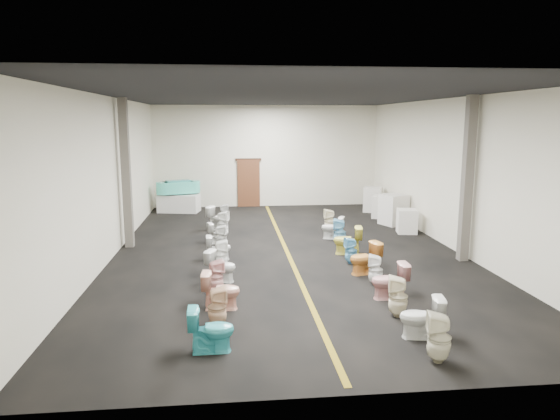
# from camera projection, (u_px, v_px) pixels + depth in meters

# --- Properties ---
(floor) EXTENTS (16.00, 16.00, 0.00)m
(floor) POSITION_uv_depth(u_px,v_px,m) (287.00, 251.00, 14.88)
(floor) COLOR black
(floor) RESTS_ON ground
(ceiling) EXTENTS (16.00, 16.00, 0.00)m
(ceiling) POSITION_uv_depth(u_px,v_px,m) (287.00, 96.00, 14.08)
(ceiling) COLOR black
(ceiling) RESTS_ON ground
(wall_back) EXTENTS (10.00, 0.00, 10.00)m
(wall_back) POSITION_uv_depth(u_px,v_px,m) (266.00, 156.00, 22.31)
(wall_back) COLOR beige
(wall_back) RESTS_ON ground
(wall_front) EXTENTS (10.00, 0.00, 10.00)m
(wall_front) POSITION_uv_depth(u_px,v_px,m) (356.00, 241.00, 6.65)
(wall_front) COLOR beige
(wall_front) RESTS_ON ground
(wall_left) EXTENTS (0.00, 16.00, 16.00)m
(wall_left) POSITION_uv_depth(u_px,v_px,m) (110.00, 178.00, 13.98)
(wall_left) COLOR beige
(wall_left) RESTS_ON ground
(wall_right) EXTENTS (0.00, 16.00, 16.00)m
(wall_right) POSITION_uv_depth(u_px,v_px,m) (452.00, 174.00, 14.98)
(wall_right) COLOR beige
(wall_right) RESTS_ON ground
(aisle_stripe) EXTENTS (0.12, 15.60, 0.01)m
(aisle_stripe) POSITION_uv_depth(u_px,v_px,m) (287.00, 251.00, 14.88)
(aisle_stripe) COLOR #7D6512
(aisle_stripe) RESTS_ON floor
(back_door) EXTENTS (1.00, 0.10, 2.10)m
(back_door) POSITION_uv_depth(u_px,v_px,m) (249.00, 183.00, 22.38)
(back_door) COLOR #562D19
(back_door) RESTS_ON floor
(door_frame) EXTENTS (1.15, 0.08, 0.10)m
(door_frame) POSITION_uv_depth(u_px,v_px,m) (248.00, 159.00, 22.20)
(door_frame) COLOR #331C11
(door_frame) RESTS_ON back_door
(column_left) EXTENTS (0.25, 0.25, 4.50)m
(column_left) POSITION_uv_depth(u_px,v_px,m) (126.00, 174.00, 14.98)
(column_left) COLOR #59544C
(column_left) RESTS_ON floor
(column_right) EXTENTS (0.25, 0.25, 4.50)m
(column_right) POSITION_uv_depth(u_px,v_px,m) (467.00, 180.00, 13.49)
(column_right) COLOR #59544C
(column_right) RESTS_ON floor
(display_table) EXTENTS (1.81, 1.16, 0.75)m
(display_table) POSITION_uv_depth(u_px,v_px,m) (179.00, 203.00, 21.14)
(display_table) COLOR silver
(display_table) RESTS_ON floor
(bathtub) EXTENTS (1.79, 1.06, 0.55)m
(bathtub) POSITION_uv_depth(u_px,v_px,m) (178.00, 187.00, 21.01)
(bathtub) COLOR #45C9B2
(bathtub) RESTS_ON display_table
(appliance_crate_a) EXTENTS (0.75, 0.75, 0.82)m
(appliance_crate_a) POSITION_uv_depth(u_px,v_px,m) (407.00, 221.00, 17.16)
(appliance_crate_a) COLOR white
(appliance_crate_a) RESTS_ON floor
(appliance_crate_b) EXTENTS (1.08, 1.08, 1.13)m
(appliance_crate_b) POSITION_uv_depth(u_px,v_px,m) (394.00, 210.00, 18.53)
(appliance_crate_b) COLOR silver
(appliance_crate_b) RESTS_ON floor
(appliance_crate_c) EXTENTS (1.02, 1.02, 0.88)m
(appliance_crate_c) POSITION_uv_depth(u_px,v_px,m) (382.00, 207.00, 19.87)
(appliance_crate_c) COLOR white
(appliance_crate_c) RESTS_ON floor
(appliance_crate_d) EXTENTS (0.96, 0.96, 1.05)m
(appliance_crate_d) POSITION_uv_depth(u_px,v_px,m) (373.00, 199.00, 21.18)
(appliance_crate_d) COLOR silver
(appliance_crate_d) RESTS_ON floor
(toilet_left_0) EXTENTS (0.77, 0.44, 0.78)m
(toilet_left_0) POSITION_uv_depth(u_px,v_px,m) (211.00, 330.00, 8.33)
(toilet_left_0) COLOR #35ABB5
(toilet_left_0) RESTS_ON floor
(toilet_left_1) EXTENTS (0.39, 0.38, 0.78)m
(toilet_left_1) POSITION_uv_depth(u_px,v_px,m) (217.00, 307.00, 9.32)
(toilet_left_1) COLOR #E3B791
(toilet_left_1) RESTS_ON floor
(toilet_left_2) EXTENTS (0.80, 0.49, 0.79)m
(toilet_left_2) POSITION_uv_depth(u_px,v_px,m) (221.00, 290.00, 10.22)
(toilet_left_2) COLOR #E7A790
(toilet_left_2) RESTS_ON floor
(toilet_left_3) EXTENTS (0.43, 0.43, 0.76)m
(toilet_left_3) POSITION_uv_depth(u_px,v_px,m) (216.00, 277.00, 11.17)
(toilet_left_3) COLOR #D99E9B
(toilet_left_3) RESTS_ON floor
(toilet_left_4) EXTENTS (0.84, 0.68, 0.75)m
(toilet_left_4) POSITION_uv_depth(u_px,v_px,m) (221.00, 266.00, 12.01)
(toilet_left_4) COLOR white
(toilet_left_4) RESTS_ON floor
(toilet_left_5) EXTENTS (0.38, 0.37, 0.78)m
(toilet_left_5) POSITION_uv_depth(u_px,v_px,m) (221.00, 255.00, 12.96)
(toilet_left_5) COLOR white
(toilet_left_5) RESTS_ON floor
(toilet_left_6) EXTENTS (0.69, 0.41, 0.69)m
(toilet_left_6) POSITION_uv_depth(u_px,v_px,m) (219.00, 248.00, 13.87)
(toilet_left_6) COLOR white
(toilet_left_6) RESTS_ON floor
(toilet_left_7) EXTENTS (0.37, 0.37, 0.77)m
(toilet_left_7) POSITION_uv_depth(u_px,v_px,m) (220.00, 238.00, 14.84)
(toilet_left_7) COLOR silver
(toilet_left_7) RESTS_ON floor
(toilet_left_8) EXTENTS (0.74, 0.55, 0.67)m
(toilet_left_8) POSITION_uv_depth(u_px,v_px,m) (218.00, 233.00, 15.74)
(toilet_left_8) COLOR white
(toilet_left_8) RESTS_ON floor
(toilet_left_9) EXTENTS (0.49, 0.48, 0.85)m
(toilet_left_9) POSITION_uv_depth(u_px,v_px,m) (223.00, 224.00, 16.72)
(toilet_left_9) COLOR white
(toilet_left_9) RESTS_ON floor
(toilet_left_10) EXTENTS (0.94, 0.76, 0.84)m
(toilet_left_10) POSITION_uv_depth(u_px,v_px,m) (219.00, 218.00, 17.64)
(toilet_left_10) COLOR white
(toilet_left_10) RESTS_ON floor
(toilet_left_11) EXTENTS (0.35, 0.35, 0.77)m
(toilet_left_11) POSITION_uv_depth(u_px,v_px,m) (224.00, 214.00, 18.56)
(toilet_left_11) COLOR silver
(toilet_left_11) RESTS_ON floor
(toilet_right_0) EXTENTS (0.47, 0.46, 0.84)m
(toilet_right_0) POSITION_uv_depth(u_px,v_px,m) (439.00, 338.00, 7.94)
(toilet_right_0) COLOR beige
(toilet_right_0) RESTS_ON floor
(toilet_right_1) EXTENTS (0.82, 0.55, 0.77)m
(toilet_right_1) POSITION_uv_depth(u_px,v_px,m) (421.00, 317.00, 8.85)
(toilet_right_1) COLOR silver
(toilet_right_1) RESTS_ON floor
(toilet_right_2) EXTENTS (0.48, 0.47, 0.83)m
(toilet_right_2) POSITION_uv_depth(u_px,v_px,m) (398.00, 297.00, 9.81)
(toilet_right_2) COLOR beige
(toilet_right_2) RESTS_ON floor
(toilet_right_3) EXTENTS (0.79, 0.46, 0.80)m
(toilet_right_3) POSITION_uv_depth(u_px,v_px,m) (390.00, 281.00, 10.81)
(toilet_right_3) COLOR #CF908E
(toilet_right_3) RESTS_ON floor
(toilet_right_4) EXTENTS (0.43, 0.42, 0.74)m
(toilet_right_4) POSITION_uv_depth(u_px,v_px,m) (376.00, 270.00, 11.72)
(toilet_right_4) COLOR white
(toilet_right_4) RESTS_ON floor
(toilet_right_5) EXTENTS (0.89, 0.64, 0.82)m
(toilet_right_5) POSITION_uv_depth(u_px,v_px,m) (365.00, 258.00, 12.56)
(toilet_right_5) COLOR orange
(toilet_right_5) RESTS_ON floor
(toilet_right_6) EXTENTS (0.35, 0.35, 0.73)m
(toilet_right_6) POSITION_uv_depth(u_px,v_px,m) (351.00, 251.00, 13.46)
(toilet_right_6) COLOR #68B7DC
(toilet_right_6) RESTS_ON floor
(toilet_right_7) EXTENTS (0.87, 0.58, 0.83)m
(toilet_right_7) POSITION_uv_depth(u_px,v_px,m) (348.00, 240.00, 14.43)
(toilet_right_7) COLOR #E1D44D
(toilet_right_7) RESTS_ON floor
(toilet_right_8) EXTENTS (0.48, 0.48, 0.85)m
(toilet_right_8) POSITION_uv_depth(u_px,v_px,m) (340.00, 232.00, 15.38)
(toilet_right_8) COLOR #75BADD
(toilet_right_8) RESTS_ON floor
(toilet_right_9) EXTENTS (0.84, 0.66, 0.75)m
(toilet_right_9) POSITION_uv_depth(u_px,v_px,m) (333.00, 228.00, 16.30)
(toilet_right_9) COLOR silver
(toilet_right_9) RESTS_ON floor
(toilet_right_10) EXTENTS (0.40, 0.39, 0.84)m
(toilet_right_10) POSITION_uv_depth(u_px,v_px,m) (330.00, 221.00, 17.15)
(toilet_right_10) COLOR #F2EAC4
(toilet_right_10) RESTS_ON floor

